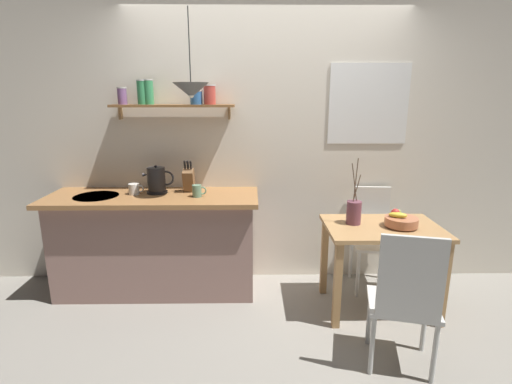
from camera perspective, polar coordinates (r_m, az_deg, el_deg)
The scene contains 14 objects.
ground_plane at distance 3.45m, azimuth 1.80°, elevation -16.56°, with size 14.00×14.00×0.00m, color gray.
back_wall at distance 3.64m, azimuth 4.73°, elevation 7.71°, with size 6.80×0.11×2.70m.
kitchen_counter at distance 3.63m, azimuth -14.52°, elevation -7.27°, with size 1.83×0.63×0.91m.
wall_shelf at distance 3.51m, azimuth -12.53°, elevation 13.26°, with size 1.07×0.20×0.34m.
dining_table at distance 3.33m, azimuth 18.07°, elevation -6.95°, with size 0.92×0.64×0.73m.
dining_chair_near at distance 2.68m, azimuth 21.24°, elevation -14.27°, with size 0.51×0.48×0.97m.
dining_chair_far at distance 3.78m, azimuth 16.77°, elevation -5.83°, with size 0.42×0.46×0.92m.
fruit_bowl at distance 3.29m, azimuth 20.55°, elevation -3.93°, with size 0.26×0.26×0.14m.
twig_vase at distance 3.24m, azimuth 14.24°, elevation -2.87°, with size 0.12×0.12×0.54m.
electric_kettle at distance 3.51m, azimuth -14.42°, elevation 1.66°, with size 0.27×0.18×0.25m.
knife_block at distance 3.50m, azimuth -9.90°, elevation 1.82°, with size 0.09×0.16×0.29m.
coffee_mug_by_sink at distance 3.54m, azimuth -17.54°, elevation 0.43°, with size 0.13×0.09×0.09m.
coffee_mug_spare at distance 3.33m, azimuth -8.66°, elevation 0.17°, with size 0.12×0.08×0.10m.
pendant_lamp at distance 3.15m, azimuth -9.57°, elevation 14.62°, with size 0.28×0.28×0.66m.
Camera 1 is at (-0.15, -2.95, 1.77)m, focal length 27.10 mm.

